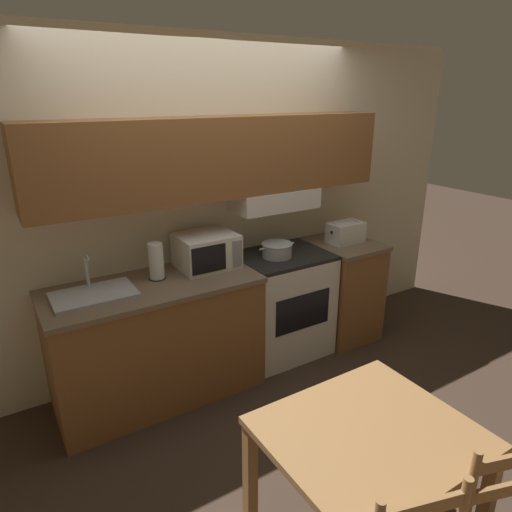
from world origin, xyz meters
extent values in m
plane|color=#3D2D23|center=(0.00, 0.00, 0.00)|extent=(16.00, 16.00, 0.00)
cube|color=beige|center=(0.00, 0.03, 1.27)|extent=(5.14, 0.05, 2.55)
cube|color=brown|center=(0.00, -0.16, 1.70)|extent=(2.74, 0.32, 0.58)
cube|color=white|center=(0.48, -0.16, 1.33)|extent=(0.71, 0.34, 0.16)
cube|color=brown|center=(-0.64, -0.32, 0.43)|extent=(1.46, 0.64, 0.86)
cube|color=#75604C|center=(-0.64, -0.32, 0.88)|extent=(1.48, 0.66, 0.04)
cube|color=brown|center=(1.12, -0.32, 0.43)|extent=(0.51, 0.64, 0.86)
cube|color=#75604C|center=(1.12, -0.32, 0.88)|extent=(0.53, 0.66, 0.04)
cube|color=white|center=(0.48, -0.30, 0.43)|extent=(0.74, 0.59, 0.86)
cube|color=black|center=(0.48, -0.30, 0.88)|extent=(0.74, 0.59, 0.03)
cube|color=black|center=(0.48, -0.59, 0.50)|extent=(0.52, 0.01, 0.30)
cylinder|color=black|center=(0.31, -0.41, 0.89)|extent=(0.10, 0.10, 0.01)
cylinder|color=black|center=(0.64, -0.41, 0.89)|extent=(0.10, 0.10, 0.01)
cylinder|color=black|center=(0.31, -0.18, 0.89)|extent=(0.10, 0.10, 0.01)
cylinder|color=black|center=(0.64, -0.18, 0.89)|extent=(0.10, 0.10, 0.01)
cylinder|color=#B7BABF|center=(0.40, -0.32, 0.95)|extent=(0.24, 0.24, 0.11)
torus|color=#B7BABF|center=(0.40, -0.32, 1.00)|extent=(0.25, 0.25, 0.01)
cylinder|color=#B7BABF|center=(0.26, -0.32, 0.98)|extent=(0.05, 0.01, 0.01)
cylinder|color=#B7BABF|center=(0.54, -0.32, 0.98)|extent=(0.05, 0.01, 0.01)
cube|color=white|center=(-0.17, -0.21, 1.02)|extent=(0.43, 0.37, 0.26)
cube|color=black|center=(-0.24, -0.40, 1.02)|extent=(0.27, 0.01, 0.20)
cube|color=gray|center=(-0.01, -0.40, 1.02)|extent=(0.08, 0.01, 0.20)
cube|color=white|center=(1.13, -0.33, 0.98)|extent=(0.31, 0.19, 0.18)
cube|color=black|center=(0.96, -0.33, 1.01)|extent=(0.01, 0.02, 0.02)
cube|color=black|center=(1.02, -0.33, 1.07)|extent=(0.04, 0.13, 0.01)
cube|color=black|center=(1.09, -0.33, 1.07)|extent=(0.04, 0.13, 0.01)
cube|color=black|center=(1.16, -0.33, 1.07)|extent=(0.04, 0.13, 0.01)
cube|color=black|center=(1.24, -0.33, 1.07)|extent=(0.04, 0.13, 0.01)
cube|color=#B7BABF|center=(-1.03, -0.32, 0.91)|extent=(0.52, 0.34, 0.02)
cube|color=#4C4F54|center=(-1.03, -0.34, 0.91)|extent=(0.44, 0.25, 0.01)
cylinder|color=#B7BABF|center=(-1.03, -0.19, 1.03)|extent=(0.02, 0.02, 0.23)
cylinder|color=#B7BABF|center=(-1.03, -0.25, 1.15)|extent=(0.02, 0.12, 0.02)
cylinder|color=black|center=(-0.58, -0.25, 0.90)|extent=(0.12, 0.12, 0.01)
cylinder|color=white|center=(-0.58, -0.25, 1.03)|extent=(0.10, 0.10, 0.26)
cube|color=#9E7042|center=(-0.27, -2.04, 0.71)|extent=(0.90, 0.78, 0.04)
cube|color=#9E7042|center=(0.14, -2.39, 0.35)|extent=(0.06, 0.06, 0.70)
cube|color=#9E7042|center=(-0.68, -1.69, 0.35)|extent=(0.06, 0.06, 0.70)
cube|color=#9E7042|center=(0.14, -1.69, 0.35)|extent=(0.06, 0.06, 0.70)
cube|color=#9E7042|center=(-0.44, -2.46, 0.79)|extent=(0.34, 0.11, 0.06)
cylinder|color=#9E7042|center=(-0.13, -2.45, 0.66)|extent=(0.04, 0.04, 0.42)
cube|color=#9E7042|center=(0.03, -2.50, 0.64)|extent=(0.33, 0.12, 0.06)
camera|label=1|loc=(-1.56, -3.16, 2.15)|focal=32.00mm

